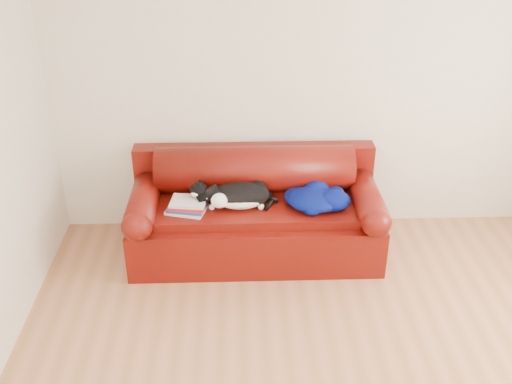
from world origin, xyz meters
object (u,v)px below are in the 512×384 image
at_px(book_stack, 188,205).
at_px(cat, 240,196).
at_px(blanket, 316,198).
at_px(sofa_base, 255,228).

xyz_separation_m(book_stack, cat, (0.43, 0.05, 0.05)).
bearing_deg(book_stack, cat, 7.04).
bearing_deg(blanket, sofa_base, 170.56).
distance_m(book_stack, cat, 0.43).
height_order(book_stack, cat, cat).
height_order(sofa_base, book_stack, book_stack).
bearing_deg(blanket, book_stack, -177.36).
relative_size(cat, blanket, 1.29).
bearing_deg(book_stack, sofa_base, 13.26).
bearing_deg(blanket, cat, 179.66).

